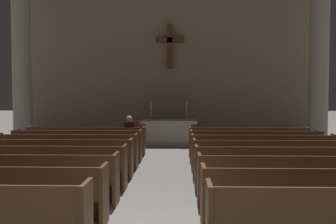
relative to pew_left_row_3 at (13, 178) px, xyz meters
The scene contains 21 objects.
pew_left_row_3 is the anchor object (origin of this frame).
pew_left_row_4 1.11m from the pew_left_row_3, 90.00° to the left, with size 3.89×0.50×0.95m.
pew_left_row_5 2.21m from the pew_left_row_3, 90.00° to the left, with size 3.89×0.50×0.95m.
pew_left_row_6 3.32m from the pew_left_row_3, 90.00° to the left, with size 3.89×0.50×0.95m.
pew_left_row_7 4.43m from the pew_left_row_3, 90.00° to the left, with size 3.89×0.50×0.95m.
pew_left_row_8 5.54m from the pew_left_row_3, 90.00° to the left, with size 3.89×0.50×0.95m.
pew_right_row_2 5.47m from the pew_left_row_3, 11.68° to the right, with size 3.89×0.50×0.95m.
pew_right_row_3 5.36m from the pew_left_row_3, ahead, with size 3.89×0.50×0.95m.
pew_right_row_4 5.47m from the pew_left_row_3, 11.68° to the left, with size 3.89×0.50×0.95m.
pew_right_row_5 5.80m from the pew_left_row_3, 22.46° to the left, with size 3.89×0.50×0.95m.
pew_right_row_6 6.30m from the pew_left_row_3, 31.80° to the left, with size 3.89×0.50×0.95m.
pew_right_row_7 6.95m from the pew_left_row_3, 39.58° to the left, with size 3.89×0.50×0.95m.
pew_right_row_8 7.70m from the pew_left_row_3, 45.94° to the left, with size 3.89×0.50×0.95m.
column_left_third 8.77m from the pew_left_row_3, 111.55° to the left, with size 1.10×1.10×6.14m.
column_right_third 11.78m from the pew_left_row_3, 42.79° to the left, with size 1.10×1.10×6.14m.
altar 8.33m from the pew_left_row_3, 71.25° to the left, with size 2.20×0.90×1.01m.
candlestick_left 8.17m from the pew_left_row_3, 75.93° to the left, with size 0.16×0.16×0.72m.
candlestick_right 8.62m from the pew_left_row_3, 66.82° to the left, with size 0.16×0.16×0.72m.
apse_with_cross 10.67m from the pew_left_row_3, 74.73° to the left, with size 12.71×0.48×7.42m.
lectern 6.85m from the pew_left_row_3, 77.50° to the left, with size 0.44×0.36×1.15m.
lone_worshipper 5.76m from the pew_left_row_3, 75.54° to the left, with size 0.32×0.43×1.32m.
Camera 1 is at (0.38, -4.60, 2.05)m, focal length 40.05 mm.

